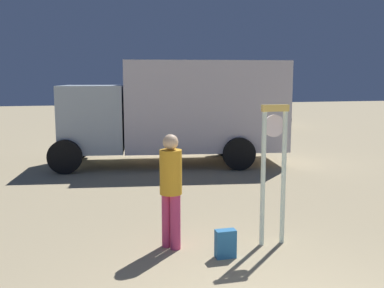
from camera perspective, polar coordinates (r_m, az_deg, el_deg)
The scene contains 5 objects.
standing_clock at distance 6.66m, azimuth 10.51°, elevation -2.33°, with size 0.41×0.10×2.12m.
person_near_clock at distance 6.46m, azimuth -2.75°, elevation -5.35°, with size 0.33×0.33×1.70m.
backpack at distance 6.35m, azimuth 4.33°, elevation -12.74°, with size 0.28×0.19×0.40m.
box_truck_near at distance 12.96m, azimuth -1.49°, elevation 4.57°, with size 6.88×3.37×2.98m.
box_truck_far at distance 23.70m, azimuth 3.11°, elevation 6.35°, with size 7.54×4.54×2.98m.
Camera 1 is at (-1.79, -3.41, 2.49)m, focal length 41.27 mm.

